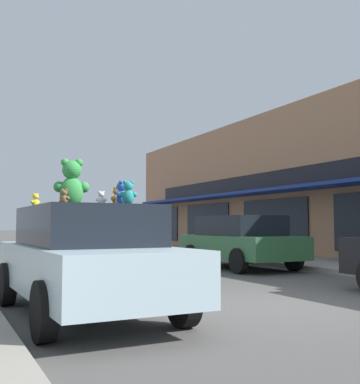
{
  "coord_description": "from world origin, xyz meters",
  "views": [
    {
      "loc": [
        -5.0,
        -6.28,
        1.28
      ],
      "look_at": [
        -1.2,
        1.36,
        1.88
      ],
      "focal_mm": 45.0,
      "sensor_mm": 36.0,
      "label": 1
    }
  ],
  "objects_px": {
    "teddy_bear_red": "(64,201)",
    "teddy_bear_teal": "(128,193)",
    "parked_car_far_center": "(240,240)",
    "plush_art_car": "(85,257)",
    "teddy_bear_blue": "(122,194)",
    "teddy_bear_brown": "(64,197)",
    "teddy_bear_cream": "(120,196)",
    "teddy_bear_white": "(101,199)",
    "teddy_bear_orange": "(117,197)",
    "teddy_bear_yellow": "(36,201)",
    "teddy_bear_giant": "(72,184)"
  },
  "relations": [
    {
      "from": "teddy_bear_red",
      "to": "teddy_bear_teal",
      "type": "relative_size",
      "value": 0.77
    },
    {
      "from": "plush_art_car",
      "to": "parked_car_far_center",
      "type": "height_order",
      "value": "parked_car_far_center"
    },
    {
      "from": "teddy_bear_white",
      "to": "teddy_bear_yellow",
      "type": "bearing_deg",
      "value": -44.93
    },
    {
      "from": "teddy_bear_brown",
      "to": "teddy_bear_blue",
      "type": "height_order",
      "value": "teddy_bear_blue"
    },
    {
      "from": "teddy_bear_brown",
      "to": "parked_car_far_center",
      "type": "relative_size",
      "value": 0.05
    },
    {
      "from": "teddy_bear_yellow",
      "to": "teddy_bear_cream",
      "type": "relative_size",
      "value": 0.7
    },
    {
      "from": "plush_art_car",
      "to": "teddy_bear_teal",
      "type": "bearing_deg",
      "value": -70.54
    },
    {
      "from": "teddy_bear_teal",
      "to": "plush_art_car",
      "type": "bearing_deg",
      "value": -49.79
    },
    {
      "from": "teddy_bear_brown",
      "to": "teddy_bear_teal",
      "type": "height_order",
      "value": "teddy_bear_teal"
    },
    {
      "from": "teddy_bear_yellow",
      "to": "teddy_bear_red",
      "type": "bearing_deg",
      "value": 128.6
    },
    {
      "from": "teddy_bear_yellow",
      "to": "teddy_bear_red",
      "type": "relative_size",
      "value": 0.97
    },
    {
      "from": "teddy_bear_giant",
      "to": "teddy_bear_orange",
      "type": "distance_m",
      "value": 0.71
    },
    {
      "from": "teddy_bear_red",
      "to": "parked_car_far_center",
      "type": "relative_size",
      "value": 0.06
    },
    {
      "from": "teddy_bear_yellow",
      "to": "parked_car_far_center",
      "type": "xyz_separation_m",
      "value": [
        6.69,
        4.26,
        -0.83
      ]
    },
    {
      "from": "plush_art_car",
      "to": "teddy_bear_brown",
      "type": "bearing_deg",
      "value": -132.38
    },
    {
      "from": "teddy_bear_brown",
      "to": "teddy_bear_yellow",
      "type": "distance_m",
      "value": 1.52
    },
    {
      "from": "teddy_bear_red",
      "to": "teddy_bear_blue",
      "type": "relative_size",
      "value": 0.69
    },
    {
      "from": "teddy_bear_white",
      "to": "plush_art_car",
      "type": "bearing_deg",
      "value": -46.04
    },
    {
      "from": "teddy_bear_teal",
      "to": "teddy_bear_orange",
      "type": "bearing_deg",
      "value": -80.99
    },
    {
      "from": "plush_art_car",
      "to": "teddy_bear_blue",
      "type": "bearing_deg",
      "value": -51.69
    },
    {
      "from": "teddy_bear_blue",
      "to": "teddy_bear_giant",
      "type": "bearing_deg",
      "value": -114.24
    },
    {
      "from": "plush_art_car",
      "to": "teddy_bear_blue",
      "type": "height_order",
      "value": "teddy_bear_blue"
    },
    {
      "from": "teddy_bear_blue",
      "to": "teddy_bear_orange",
      "type": "relative_size",
      "value": 1.11
    },
    {
      "from": "plush_art_car",
      "to": "teddy_bear_orange",
      "type": "relative_size",
      "value": 14.02
    },
    {
      "from": "teddy_bear_yellow",
      "to": "teddy_bear_red",
      "type": "xyz_separation_m",
      "value": [
        0.42,
        -0.16,
        0.0
      ]
    },
    {
      "from": "teddy_bear_cream",
      "to": "teddy_bear_orange",
      "type": "distance_m",
      "value": 0.13
    },
    {
      "from": "plush_art_car",
      "to": "teddy_bear_cream",
      "type": "height_order",
      "value": "teddy_bear_cream"
    },
    {
      "from": "teddy_bear_teal",
      "to": "teddy_bear_cream",
      "type": "distance_m",
      "value": 0.9
    },
    {
      "from": "plush_art_car",
      "to": "teddy_bear_white",
      "type": "bearing_deg",
      "value": -64.96
    },
    {
      "from": "teddy_bear_cream",
      "to": "teddy_bear_blue",
      "type": "bearing_deg",
      "value": 24.08
    },
    {
      "from": "teddy_bear_white",
      "to": "teddy_bear_cream",
      "type": "relative_size",
      "value": 0.63
    },
    {
      "from": "teddy_bear_brown",
      "to": "teddy_bear_yellow",
      "type": "xyz_separation_m",
      "value": [
        -0.11,
        1.52,
        0.01
      ]
    },
    {
      "from": "teddy_bear_red",
      "to": "teddy_bear_teal",
      "type": "bearing_deg",
      "value": 125.4
    },
    {
      "from": "teddy_bear_giant",
      "to": "teddy_bear_white",
      "type": "distance_m",
      "value": 0.72
    },
    {
      "from": "teddy_bear_giant",
      "to": "teddy_bear_orange",
      "type": "height_order",
      "value": "teddy_bear_giant"
    },
    {
      "from": "teddy_bear_giant",
      "to": "teddy_bear_yellow",
      "type": "xyz_separation_m",
      "value": [
        -0.4,
        0.7,
        -0.24
      ]
    },
    {
      "from": "teddy_bear_brown",
      "to": "teddy_bear_yellow",
      "type": "bearing_deg",
      "value": -35.41
    },
    {
      "from": "plush_art_car",
      "to": "parked_car_far_center",
      "type": "bearing_deg",
      "value": 39.53
    },
    {
      "from": "plush_art_car",
      "to": "teddy_bear_brown",
      "type": "xyz_separation_m",
      "value": [
        -0.43,
        -0.49,
        0.84
      ]
    },
    {
      "from": "teddy_bear_teal",
      "to": "parked_car_far_center",
      "type": "distance_m",
      "value": 8.52
    },
    {
      "from": "plush_art_car",
      "to": "teddy_bear_brown",
      "type": "relative_size",
      "value": 21.15
    },
    {
      "from": "teddy_bear_red",
      "to": "teddy_bear_cream",
      "type": "height_order",
      "value": "teddy_bear_cream"
    },
    {
      "from": "teddy_bear_red",
      "to": "teddy_bear_orange",
      "type": "xyz_separation_m",
      "value": [
        0.63,
        -0.74,
        0.04
      ]
    },
    {
      "from": "teddy_bear_yellow",
      "to": "teddy_bear_orange",
      "type": "distance_m",
      "value": 1.38
    },
    {
      "from": "parked_car_far_center",
      "to": "teddy_bear_white",
      "type": "bearing_deg",
      "value": -137.19
    },
    {
      "from": "teddy_bear_brown",
      "to": "teddy_bear_white",
      "type": "distance_m",
      "value": 0.6
    },
    {
      "from": "plush_art_car",
      "to": "teddy_bear_blue",
      "type": "distance_m",
      "value": 1.09
    },
    {
      "from": "teddy_bear_giant",
      "to": "teddy_bear_cream",
      "type": "bearing_deg",
      "value": 166.18
    },
    {
      "from": "teddy_bear_yellow",
      "to": "teddy_bear_red",
      "type": "height_order",
      "value": "teddy_bear_red"
    },
    {
      "from": "teddy_bear_red",
      "to": "teddy_bear_orange",
      "type": "height_order",
      "value": "teddy_bear_orange"
    }
  ]
}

